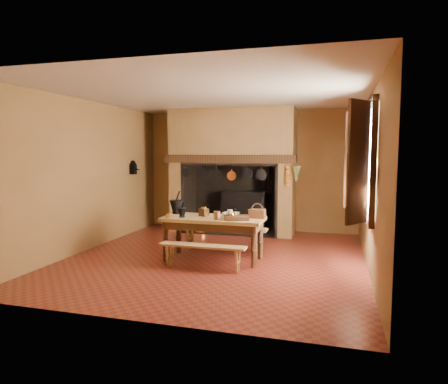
# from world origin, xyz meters

# --- Properties ---
(floor) EXTENTS (5.50, 5.50, 0.00)m
(floor) POSITION_xyz_m (0.00, 0.00, 0.00)
(floor) COLOR maroon
(floor) RESTS_ON ground
(ceiling) EXTENTS (5.50, 5.50, 0.00)m
(ceiling) POSITION_xyz_m (0.00, 0.00, 2.80)
(ceiling) COLOR silver
(ceiling) RESTS_ON back_wall
(back_wall) EXTENTS (5.00, 0.02, 2.80)m
(back_wall) POSITION_xyz_m (0.00, 2.75, 1.40)
(back_wall) COLOR olive
(back_wall) RESTS_ON floor
(wall_left) EXTENTS (0.02, 5.50, 2.80)m
(wall_left) POSITION_xyz_m (-2.50, 0.00, 1.40)
(wall_left) COLOR olive
(wall_left) RESTS_ON floor
(wall_right) EXTENTS (0.02, 5.50, 2.80)m
(wall_right) POSITION_xyz_m (2.50, 0.00, 1.40)
(wall_right) COLOR olive
(wall_right) RESTS_ON floor
(wall_front) EXTENTS (5.00, 0.02, 2.80)m
(wall_front) POSITION_xyz_m (0.00, -2.75, 1.40)
(wall_front) COLOR olive
(wall_front) RESTS_ON floor
(chimney_breast) EXTENTS (2.95, 0.96, 2.80)m
(chimney_breast) POSITION_xyz_m (-0.30, 2.31, 1.81)
(chimney_breast) COLOR olive
(chimney_breast) RESTS_ON floor
(iron_range) EXTENTS (1.12, 0.55, 1.60)m
(iron_range) POSITION_xyz_m (-0.04, 2.45, 0.48)
(iron_range) COLOR black
(iron_range) RESTS_ON floor
(hearth_pans) EXTENTS (0.51, 0.62, 0.20)m
(hearth_pans) POSITION_xyz_m (-1.05, 2.22, 0.09)
(hearth_pans) COLOR orange
(hearth_pans) RESTS_ON floor
(hanging_pans) EXTENTS (1.92, 0.29, 0.27)m
(hanging_pans) POSITION_xyz_m (-0.34, 1.81, 1.36)
(hanging_pans) COLOR black
(hanging_pans) RESTS_ON chimney_breast
(onion_string) EXTENTS (0.12, 0.10, 0.46)m
(onion_string) POSITION_xyz_m (1.00, 1.79, 1.33)
(onion_string) COLOR #B96D22
(onion_string) RESTS_ON chimney_breast
(herb_bunch) EXTENTS (0.20, 0.20, 0.35)m
(herb_bunch) POSITION_xyz_m (1.18, 1.79, 1.38)
(herb_bunch) COLOR brown
(herb_bunch) RESTS_ON chimney_breast
(window) EXTENTS (0.39, 1.75, 1.76)m
(window) POSITION_xyz_m (2.35, -0.40, 1.70)
(window) COLOR white
(window) RESTS_ON wall_right
(wall_coffee_mill) EXTENTS (0.23, 0.16, 0.31)m
(wall_coffee_mill) POSITION_xyz_m (-2.42, 1.55, 1.52)
(wall_coffee_mill) COLOR black
(wall_coffee_mill) RESTS_ON wall_left
(work_table) EXTENTS (1.70, 0.76, 0.74)m
(work_table) POSITION_xyz_m (-0.00, -0.14, 0.62)
(work_table) COLOR tan
(work_table) RESTS_ON floor
(bench_front) EXTENTS (1.39, 0.24, 0.39)m
(bench_front) POSITION_xyz_m (-0.00, -0.71, 0.29)
(bench_front) COLOR tan
(bench_front) RESTS_ON floor
(bench_back) EXTENTS (1.63, 0.29, 0.46)m
(bench_back) POSITION_xyz_m (-0.00, 0.47, 0.34)
(bench_back) COLOR tan
(bench_back) RESTS_ON floor
(mortar_large) EXTENTS (0.24, 0.24, 0.41)m
(mortar_large) POSITION_xyz_m (-0.76, 0.04, 0.88)
(mortar_large) COLOR black
(mortar_large) RESTS_ON work_table
(mortar_small) EXTENTS (0.16, 0.16, 0.27)m
(mortar_small) POSITION_xyz_m (-0.51, -0.31, 0.83)
(mortar_small) COLOR black
(mortar_small) RESTS_ON work_table
(coffee_grinder) EXTENTS (0.19, 0.17, 0.20)m
(coffee_grinder) POSITION_xyz_m (-0.20, -0.08, 0.82)
(coffee_grinder) COLOR #3B1E12
(coffee_grinder) RESTS_ON work_table
(brass_mug_a) EXTENTS (0.07, 0.07, 0.08)m
(brass_mug_a) POSITION_xyz_m (-0.71, -0.43, 0.78)
(brass_mug_a) COLOR orange
(brass_mug_a) RESTS_ON work_table
(brass_mug_b) EXTENTS (0.11, 0.11, 0.09)m
(brass_mug_b) POSITION_xyz_m (-0.16, -0.08, 0.78)
(brass_mug_b) COLOR orange
(brass_mug_b) RESTS_ON work_table
(mixing_bowl) EXTENTS (0.30, 0.30, 0.07)m
(mixing_bowl) POSITION_xyz_m (0.28, -0.03, 0.78)
(mixing_bowl) COLOR tan
(mixing_bowl) RESTS_ON work_table
(stoneware_crock) EXTENTS (0.13, 0.13, 0.14)m
(stoneware_crock) POSITION_xyz_m (0.13, -0.37, 0.81)
(stoneware_crock) COLOR brown
(stoneware_crock) RESTS_ON work_table
(glass_jar) EXTENTS (0.10, 0.10, 0.16)m
(glass_jar) POSITION_xyz_m (0.32, -0.26, 0.82)
(glass_jar) COLOR beige
(glass_jar) RESTS_ON work_table
(wicker_basket) EXTENTS (0.26, 0.19, 0.25)m
(wicker_basket) POSITION_xyz_m (0.73, -0.03, 0.82)
(wicker_basket) COLOR #4A2916
(wicker_basket) RESTS_ON work_table
(wooden_tray) EXTENTS (0.46, 0.38, 0.07)m
(wooden_tray) POSITION_xyz_m (0.43, -0.29, 0.77)
(wooden_tray) COLOR #3B1E12
(wooden_tray) RESTS_ON work_table
(brass_cup) EXTENTS (0.16, 0.16, 0.11)m
(brass_cup) POSITION_xyz_m (0.33, -0.27, 0.79)
(brass_cup) COLOR orange
(brass_cup) RESTS_ON work_table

